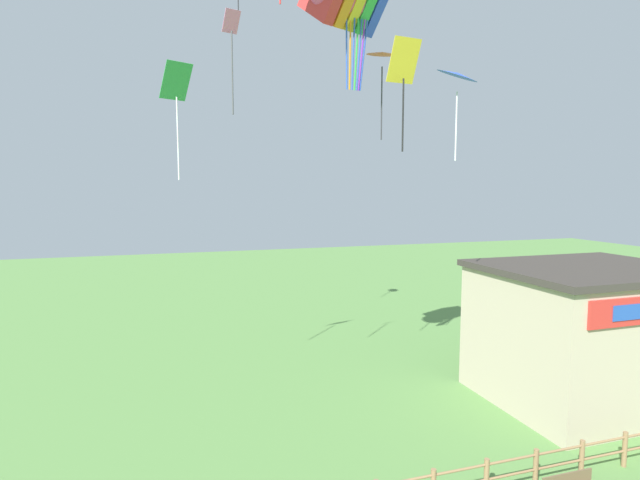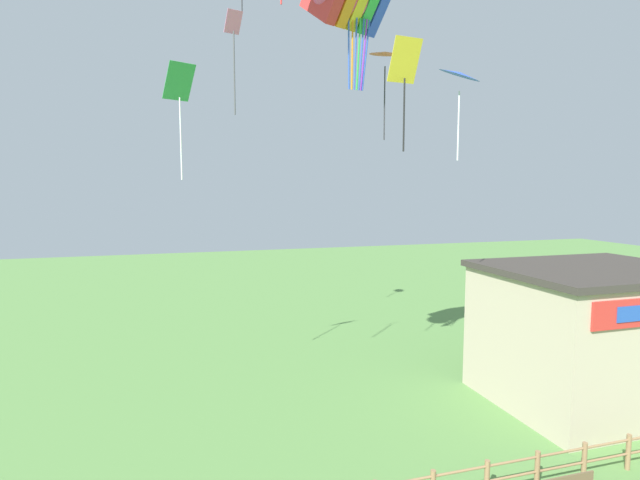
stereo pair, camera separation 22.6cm
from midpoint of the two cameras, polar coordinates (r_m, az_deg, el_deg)
name	(u,v)px [view 1 (the left image)]	position (r m, az deg, el deg)	size (l,w,h in m)	color
seaside_building	(587,333)	(21.83, 27.92, -9.36)	(7.56, 6.15, 5.20)	#B7A88E
kite_green_diamond	(177,93)	(18.74, -16.43, 15.77)	(1.18, 1.05, 3.99)	green
kite_pink_diamond	(232,46)	(17.08, -10.45, 21.01)	(0.60, 0.49, 3.19)	pink
kite_blue_delta	(458,76)	(16.92, 15.06, 17.66)	(1.81, 1.80, 2.95)	blue
kite_orange_delta	(382,56)	(19.75, 6.78, 20.18)	(1.45, 1.42, 3.42)	orange
kite_yellow_diamond	(404,71)	(14.92, 9.10, 18.53)	(0.93, 0.56, 3.09)	yellow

